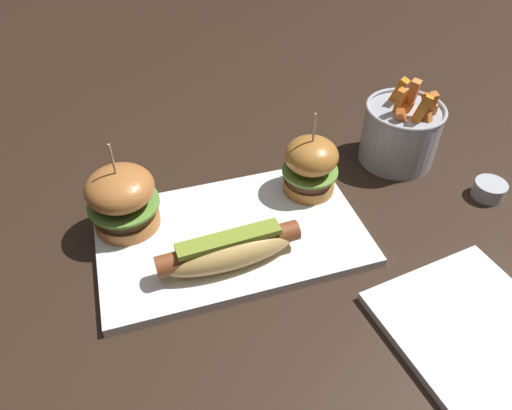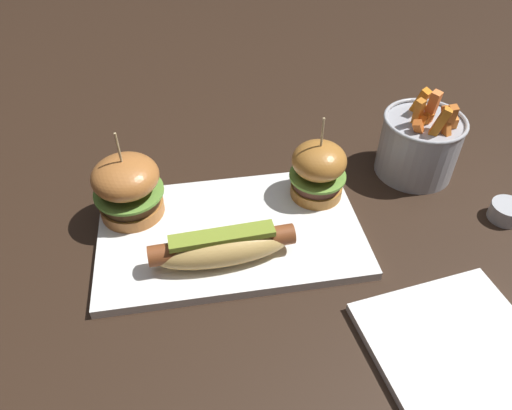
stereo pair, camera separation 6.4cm
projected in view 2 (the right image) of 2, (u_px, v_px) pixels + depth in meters
The scene contains 8 objects.
ground_plane at pixel (231, 236), 0.67m from camera, with size 3.00×3.00×0.00m, color black.
platter_main at pixel (231, 232), 0.67m from camera, with size 0.36×0.22×0.01m, color white.
hot_dog at pixel (223, 246), 0.61m from camera, with size 0.19×0.06×0.05m.
slider_left at pixel (128, 187), 0.66m from camera, with size 0.10×0.10×0.14m.
slider_right at pixel (318, 170), 0.69m from camera, with size 0.08×0.08×0.13m.
fries_bucket at pixel (419, 144), 0.75m from camera, with size 0.13×0.13×0.15m.
sauce_ramekin at pixel (507, 211), 0.69m from camera, with size 0.05×0.05×0.03m.
side_plate at pixel (460, 353), 0.53m from camera, with size 0.19×0.19×0.01m, color white.
Camera 2 is at (-0.04, -0.47, 0.49)m, focal length 33.36 mm.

